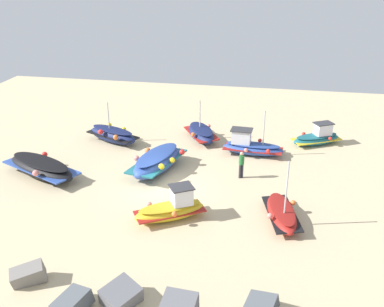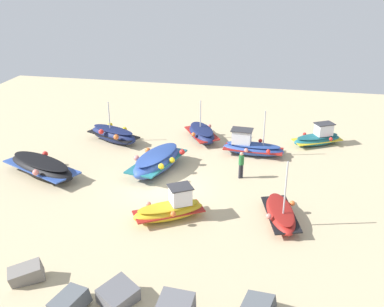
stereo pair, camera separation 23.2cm
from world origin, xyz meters
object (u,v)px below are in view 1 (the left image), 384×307
(fishing_boat_5, at_px, (113,135))
(fishing_boat_7, at_px, (318,137))
(fishing_boat_1, at_px, (281,213))
(fishing_boat_4, at_px, (41,167))
(fishing_boat_2, at_px, (201,133))
(fishing_boat_3, at_px, (251,146))
(fishing_boat_6, at_px, (172,209))
(fishing_boat_0, at_px, (157,161))
(person_walking, at_px, (241,163))

(fishing_boat_5, height_order, fishing_boat_7, fishing_boat_5)
(fishing_boat_1, bearing_deg, fishing_boat_4, 66.92)
(fishing_boat_2, height_order, fishing_boat_7, fishing_boat_2)
(fishing_boat_2, distance_m, fishing_boat_5, 6.30)
(fishing_boat_4, bearing_deg, fishing_boat_1, 15.16)
(fishing_boat_3, height_order, fishing_boat_7, fishing_boat_3)
(fishing_boat_7, bearing_deg, fishing_boat_3, -178.18)
(fishing_boat_2, bearing_deg, fishing_boat_6, -28.32)
(fishing_boat_3, bearing_deg, fishing_boat_0, 37.11)
(fishing_boat_0, bearing_deg, person_walking, 105.02)
(fishing_boat_0, bearing_deg, fishing_boat_3, 138.50)
(fishing_boat_1, xyz_separation_m, fishing_boat_6, (5.42, 0.86, 0.15))
(fishing_boat_6, bearing_deg, fishing_boat_7, 24.45)
(fishing_boat_7, bearing_deg, fishing_boat_2, 155.84)
(fishing_boat_4, height_order, fishing_boat_7, fishing_boat_7)
(fishing_boat_0, bearing_deg, fishing_boat_5, -117.46)
(fishing_boat_3, bearing_deg, fishing_boat_2, -24.37)
(fishing_boat_0, relative_size, fishing_boat_5, 1.18)
(fishing_boat_4, bearing_deg, fishing_boat_7, 51.19)
(fishing_boat_1, relative_size, fishing_boat_4, 0.70)
(fishing_boat_6, height_order, fishing_boat_7, fishing_boat_6)
(fishing_boat_4, relative_size, fishing_boat_7, 1.50)
(fishing_boat_1, relative_size, person_walking, 2.33)
(person_walking, bearing_deg, fishing_boat_0, -126.87)
(fishing_boat_1, xyz_separation_m, fishing_boat_2, (5.80, -9.97, 0.09))
(fishing_boat_7, relative_size, person_walking, 2.23)
(fishing_boat_6, distance_m, person_walking, 6.04)
(fishing_boat_2, xyz_separation_m, fishing_boat_7, (-8.19, -0.71, 0.01))
(fishing_boat_5, bearing_deg, fishing_boat_4, -87.92)
(fishing_boat_0, xyz_separation_m, fishing_boat_3, (-5.48, -3.64, -0.09))
(fishing_boat_1, distance_m, fishing_boat_2, 11.54)
(fishing_boat_4, xyz_separation_m, fishing_boat_5, (-2.33, -5.96, 0.01))
(fishing_boat_2, relative_size, fishing_boat_3, 0.93)
(fishing_boat_2, relative_size, fishing_boat_6, 1.02)
(fishing_boat_0, height_order, fishing_boat_7, fishing_boat_7)
(fishing_boat_3, bearing_deg, person_walking, 88.24)
(fishing_boat_0, relative_size, fishing_boat_2, 1.30)
(person_walking, bearing_deg, fishing_boat_6, -66.88)
(fishing_boat_3, xyz_separation_m, fishing_boat_5, (9.80, -0.29, 0.01))
(fishing_boat_1, bearing_deg, fishing_boat_3, 0.82)
(fishing_boat_3, distance_m, person_walking, 3.67)
(fishing_boat_4, relative_size, person_walking, 3.33)
(fishing_boat_3, height_order, person_walking, fishing_boat_3)
(fishing_boat_3, relative_size, fishing_boat_5, 0.97)
(fishing_boat_1, bearing_deg, fishing_boat_7, -26.35)
(fishing_boat_0, height_order, fishing_boat_4, fishing_boat_0)
(fishing_boat_7, bearing_deg, fishing_boat_6, -153.19)
(fishing_boat_2, xyz_separation_m, fishing_boat_5, (6.08, 1.67, 0.07))
(fishing_boat_5, relative_size, person_walking, 2.54)
(fishing_boat_1, distance_m, fishing_boat_3, 8.27)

